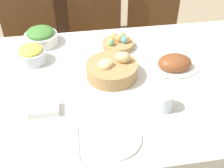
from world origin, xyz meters
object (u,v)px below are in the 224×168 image
at_px(bread_basket, 112,69).
at_px(dinner_plate, 113,137).
at_px(drinking_cup, 164,101).
at_px(spoon, 154,132).
at_px(chair_far_right, 154,32).
at_px(knife, 147,133).
at_px(egg_basket, 118,43).
at_px(chair_far_center, 96,36).
at_px(butter_dish, 44,109).
at_px(pineapple_bowl, 31,54).
at_px(fork, 78,142).
at_px(ham_platter, 174,64).
at_px(sideboard, 62,3).
at_px(chair_far_left, 29,41).
at_px(green_salad_bowl, 41,36).

bearing_deg(bread_basket, dinner_plate, -98.71).
bearing_deg(drinking_cup, spoon, -121.25).
distance_m(chair_far_right, knife, 1.33).
bearing_deg(egg_basket, dinner_plate, -101.96).
relative_size(chair_far_center, butter_dish, 7.41).
bearing_deg(bread_basket, pineapple_bowl, 154.38).
relative_size(bread_basket, drinking_cup, 3.09).
bearing_deg(fork, pineapple_bowl, 109.95).
distance_m(chair_far_center, dinner_plate, 1.27).
distance_m(ham_platter, knife, 0.50).
bearing_deg(spoon, sideboard, 98.59).
bearing_deg(chair_far_left, spoon, -60.76).
bearing_deg(chair_far_right, dinner_plate, -106.86).
xyz_separation_m(sideboard, ham_platter, (0.59, -1.73, 0.35)).
bearing_deg(chair_far_left, pineapple_bowl, -78.06).
bearing_deg(green_salad_bowl, fork, -78.37).
distance_m(chair_far_center, egg_basket, 0.62).
bearing_deg(fork, butter_dish, 125.71).
relative_size(chair_far_right, dinner_plate, 4.32).
height_order(ham_platter, butter_dish, ham_platter).
relative_size(chair_far_right, bread_basket, 3.85).
relative_size(ham_platter, drinking_cup, 3.30).
bearing_deg(drinking_cup, chair_far_right, 75.29).
relative_size(pineapple_bowl, dinner_plate, 0.67).
distance_m(knife, spoon, 0.03).
relative_size(chair_far_right, drinking_cup, 11.92).
distance_m(egg_basket, ham_platter, 0.36).
distance_m(spoon, butter_dish, 0.49).
distance_m(fork, drinking_cup, 0.42).
bearing_deg(pineapple_bowl, egg_basket, 8.91).
bearing_deg(sideboard, bread_basket, -81.77).
bearing_deg(sideboard, fork, -88.69).
xyz_separation_m(chair_far_right, bread_basket, (-0.48, -0.84, 0.28)).
height_order(chair_far_center, bread_basket, chair_far_center).
bearing_deg(drinking_cup, chair_far_left, 122.43).
bearing_deg(chair_far_right, knife, -101.20).
bearing_deg(drinking_cup, knife, -129.81).
bearing_deg(chair_far_left, chair_far_right, 2.50).
relative_size(sideboard, drinking_cup, 13.30).
xyz_separation_m(bread_basket, spoon, (0.11, -0.41, -0.04)).
height_order(chair_far_right, green_salad_bowl, chair_far_right).
bearing_deg(knife, chair_far_right, 73.01).
distance_m(chair_far_center, drinking_cup, 1.16).
distance_m(chair_far_right, butter_dish, 1.36).
height_order(bread_basket, green_salad_bowl, bread_basket).
height_order(ham_platter, pineapple_bowl, pineapple_bowl).
bearing_deg(chair_far_center, fork, -97.58).
distance_m(bread_basket, pineapple_bowl, 0.46).
bearing_deg(pineapple_bowl, green_salad_bowl, 76.69).
height_order(dinner_plate, spoon, dinner_plate).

